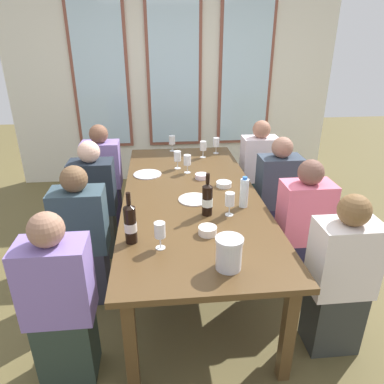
{
  "coord_description": "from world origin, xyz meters",
  "views": [
    {
      "loc": [
        -0.26,
        -2.63,
        1.93
      ],
      "look_at": [
        0.0,
        -0.09,
        0.79
      ],
      "focal_mm": 33.12,
      "sensor_mm": 36.0,
      "label": 1
    }
  ],
  "objects_px": {
    "dining_table": "(191,200)",
    "seated_person_7": "(340,280)",
    "white_plate_1": "(194,199)",
    "seated_person_5": "(277,198)",
    "white_plate_0": "(147,174)",
    "wine_bottle_1": "(130,223)",
    "wine_glass_0": "(172,140)",
    "wine_glass_1": "(216,143)",
    "seated_person_2": "(103,179)",
    "seated_person_3": "(258,173)",
    "wine_glass_4": "(230,200)",
    "wine_glass_2": "(203,147)",
    "tasting_bowl_1": "(208,231)",
    "wine_bottle_0": "(207,199)",
    "water_bottle": "(244,193)",
    "seated_person_4": "(95,203)",
    "seated_person_6": "(60,305)",
    "wine_glass_5": "(187,161)",
    "seated_person_0": "(83,240)",
    "tasting_bowl_2": "(224,184)",
    "wine_glass_6": "(160,231)",
    "tasting_bowl_0": "(202,176)",
    "metal_pitcher": "(229,253)",
    "seated_person_1": "(302,231)"
  },
  "relations": [
    {
      "from": "tasting_bowl_2",
      "to": "wine_glass_1",
      "type": "height_order",
      "value": "wine_glass_1"
    },
    {
      "from": "wine_glass_6",
      "to": "wine_glass_5",
      "type": "bearing_deg",
      "value": 77.68
    },
    {
      "from": "seated_person_0",
      "to": "seated_person_5",
      "type": "bearing_deg",
      "value": 19.04
    },
    {
      "from": "seated_person_1",
      "to": "wine_glass_4",
      "type": "bearing_deg",
      "value": -172.7
    },
    {
      "from": "wine_glass_1",
      "to": "seated_person_2",
      "type": "relative_size",
      "value": 0.16
    },
    {
      "from": "tasting_bowl_1",
      "to": "water_bottle",
      "type": "xyz_separation_m",
      "value": [
        0.33,
        0.38,
        0.09
      ]
    },
    {
      "from": "metal_pitcher",
      "to": "wine_glass_6",
      "type": "height_order",
      "value": "metal_pitcher"
    },
    {
      "from": "seated_person_3",
      "to": "seated_person_4",
      "type": "bearing_deg",
      "value": -159.95
    },
    {
      "from": "wine_bottle_0",
      "to": "seated_person_6",
      "type": "relative_size",
      "value": 0.28
    },
    {
      "from": "wine_bottle_1",
      "to": "seated_person_2",
      "type": "height_order",
      "value": "seated_person_2"
    },
    {
      "from": "dining_table",
      "to": "wine_glass_2",
      "type": "xyz_separation_m",
      "value": [
        0.22,
        0.91,
        0.18
      ]
    },
    {
      "from": "seated_person_3",
      "to": "wine_glass_4",
      "type": "bearing_deg",
      "value": -114.05
    },
    {
      "from": "tasting_bowl_0",
      "to": "wine_glass_0",
      "type": "bearing_deg",
      "value": 104.59
    },
    {
      "from": "wine_glass_6",
      "to": "seated_person_3",
      "type": "xyz_separation_m",
      "value": [
        1.11,
        1.74,
        -0.33
      ]
    },
    {
      "from": "white_plate_0",
      "to": "water_bottle",
      "type": "bearing_deg",
      "value": -45.29
    },
    {
      "from": "white_plate_0",
      "to": "wine_bottle_0",
      "type": "relative_size",
      "value": 0.81
    },
    {
      "from": "white_plate_0",
      "to": "wine_bottle_1",
      "type": "bearing_deg",
      "value": -94.03
    },
    {
      "from": "white_plate_1",
      "to": "seated_person_5",
      "type": "bearing_deg",
      "value": 26.91
    },
    {
      "from": "dining_table",
      "to": "seated_person_7",
      "type": "bearing_deg",
      "value": -48.12
    },
    {
      "from": "wine_bottle_0",
      "to": "wine_glass_1",
      "type": "bearing_deg",
      "value": 78.18
    },
    {
      "from": "white_plate_0",
      "to": "white_plate_1",
      "type": "relative_size",
      "value": 1.05
    },
    {
      "from": "wine_glass_4",
      "to": "seated_person_0",
      "type": "relative_size",
      "value": 0.16
    },
    {
      "from": "water_bottle",
      "to": "wine_glass_6",
      "type": "distance_m",
      "value": 0.81
    },
    {
      "from": "wine_bottle_0",
      "to": "wine_glass_1",
      "type": "distance_m",
      "value": 1.45
    },
    {
      "from": "wine_glass_1",
      "to": "seated_person_0",
      "type": "bearing_deg",
      "value": -132.52
    },
    {
      "from": "tasting_bowl_0",
      "to": "wine_glass_5",
      "type": "height_order",
      "value": "wine_glass_5"
    },
    {
      "from": "white_plate_0",
      "to": "seated_person_4",
      "type": "distance_m",
      "value": 0.54
    },
    {
      "from": "seated_person_4",
      "to": "seated_person_6",
      "type": "distance_m",
      "value": 1.33
    },
    {
      "from": "wine_glass_6",
      "to": "seated_person_4",
      "type": "xyz_separation_m",
      "value": [
        -0.58,
        1.13,
        -0.33
      ]
    },
    {
      "from": "tasting_bowl_2",
      "to": "wine_glass_5",
      "type": "distance_m",
      "value": 0.47
    },
    {
      "from": "tasting_bowl_2",
      "to": "wine_bottle_0",
      "type": "bearing_deg",
      "value": -113.36
    },
    {
      "from": "dining_table",
      "to": "seated_person_0",
      "type": "height_order",
      "value": "seated_person_0"
    },
    {
      "from": "wine_glass_4",
      "to": "wine_glass_1",
      "type": "bearing_deg",
      "value": 84.45
    },
    {
      "from": "dining_table",
      "to": "wine_glass_1",
      "type": "relative_size",
      "value": 14.44
    },
    {
      "from": "tasting_bowl_1",
      "to": "tasting_bowl_2",
      "type": "bearing_deg",
      "value": 72.06
    },
    {
      "from": "white_plate_1",
      "to": "wine_glass_5",
      "type": "bearing_deg",
      "value": 89.89
    },
    {
      "from": "wine_bottle_0",
      "to": "seated_person_4",
      "type": "bearing_deg",
      "value": 142.18
    },
    {
      "from": "wine_bottle_0",
      "to": "wine_glass_5",
      "type": "height_order",
      "value": "wine_bottle_0"
    },
    {
      "from": "tasting_bowl_1",
      "to": "seated_person_2",
      "type": "xyz_separation_m",
      "value": [
        -0.89,
        1.59,
        -0.24
      ]
    },
    {
      "from": "wine_glass_6",
      "to": "seated_person_4",
      "type": "height_order",
      "value": "seated_person_4"
    },
    {
      "from": "wine_glass_0",
      "to": "wine_glass_1",
      "type": "height_order",
      "value": "same"
    },
    {
      "from": "wine_bottle_0",
      "to": "tasting_bowl_1",
      "type": "xyz_separation_m",
      "value": [
        -0.04,
        -0.28,
        -0.09
      ]
    },
    {
      "from": "seated_person_7",
      "to": "seated_person_2",
      "type": "bearing_deg",
      "value": 132.02
    },
    {
      "from": "tasting_bowl_2",
      "to": "seated_person_4",
      "type": "relative_size",
      "value": 0.12
    },
    {
      "from": "wine_glass_1",
      "to": "seated_person_6",
      "type": "relative_size",
      "value": 0.16
    },
    {
      "from": "wine_glass_2",
      "to": "tasting_bowl_1",
      "type": "bearing_deg",
      "value": -96.32
    },
    {
      "from": "white_plate_1",
      "to": "wine_glass_2",
      "type": "xyz_separation_m",
      "value": [
        0.21,
        1.04,
        0.11
      ]
    },
    {
      "from": "tasting_bowl_0",
      "to": "tasting_bowl_2",
      "type": "distance_m",
      "value": 0.26
    },
    {
      "from": "metal_pitcher",
      "to": "seated_person_2",
      "type": "height_order",
      "value": "seated_person_2"
    },
    {
      "from": "tasting_bowl_1",
      "to": "wine_glass_0",
      "type": "relative_size",
      "value": 0.7
    }
  ]
}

